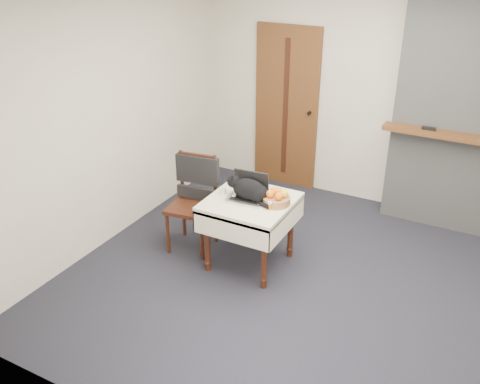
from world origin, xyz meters
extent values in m
plane|color=black|center=(0.00, 0.00, 0.00)|extent=(4.50, 4.50, 0.00)
cube|color=beige|center=(0.00, 2.00, 1.30)|extent=(4.50, 0.02, 2.60)
cube|color=beige|center=(-2.25, 0.00, 1.30)|extent=(0.02, 4.00, 2.60)
cube|color=brown|center=(-1.20, 1.98, 1.00)|extent=(0.82, 0.05, 2.00)
cube|color=#39180F|center=(-1.20, 1.95, 1.00)|extent=(0.06, 0.01, 1.70)
cylinder|color=black|center=(-0.88, 1.93, 1.00)|extent=(0.04, 0.06, 0.04)
cube|color=gray|center=(0.90, 1.85, 1.30)|extent=(1.50, 0.30, 2.60)
cube|color=brown|center=(0.90, 1.61, 1.10)|extent=(1.62, 0.18, 0.05)
cube|color=black|center=(0.55, 1.61, 1.14)|extent=(0.14, 0.04, 0.03)
cylinder|color=#39180F|center=(-1.02, -0.22, 0.32)|extent=(0.06, 0.06, 0.64)
sphere|color=#39180F|center=(-1.02, -0.22, 0.08)|extent=(0.07, 0.07, 0.07)
cylinder|color=#39180F|center=(-0.42, -0.22, 0.32)|extent=(0.06, 0.06, 0.64)
sphere|color=#39180F|center=(-0.42, -0.22, 0.08)|extent=(0.07, 0.07, 0.07)
cylinder|color=#39180F|center=(-1.02, 0.38, 0.32)|extent=(0.06, 0.06, 0.64)
sphere|color=#39180F|center=(-1.02, 0.38, 0.08)|extent=(0.07, 0.07, 0.07)
cylinder|color=#39180F|center=(-0.42, 0.38, 0.32)|extent=(0.06, 0.06, 0.64)
sphere|color=#39180F|center=(-0.42, 0.38, 0.08)|extent=(0.07, 0.07, 0.07)
cube|color=beige|center=(-0.72, 0.08, 0.67)|extent=(0.78, 0.78, 0.06)
cube|color=beige|center=(-0.72, -0.31, 0.56)|extent=(0.78, 0.01, 0.22)
cube|color=beige|center=(-0.72, 0.46, 0.56)|extent=(0.78, 0.01, 0.22)
cube|color=beige|center=(-1.11, 0.08, 0.56)|extent=(0.01, 0.78, 0.22)
cube|color=beige|center=(-0.34, 0.08, 0.56)|extent=(0.01, 0.78, 0.22)
cube|color=#B7B7BC|center=(-0.75, 0.05, 0.71)|extent=(0.36, 0.26, 0.02)
cube|color=black|center=(-0.75, 0.05, 0.72)|extent=(0.29, 0.18, 0.00)
cube|color=black|center=(-0.76, 0.19, 0.84)|extent=(0.34, 0.09, 0.23)
cube|color=#98B9DF|center=(-0.76, 0.19, 0.84)|extent=(0.31, 0.08, 0.21)
ellipsoid|color=black|center=(-0.73, 0.07, 0.80)|extent=(0.33, 0.20, 0.21)
ellipsoid|color=black|center=(-0.63, 0.08, 0.78)|extent=(0.17, 0.19, 0.17)
sphere|color=black|center=(-0.90, 0.07, 0.85)|extent=(0.12, 0.12, 0.12)
ellipsoid|color=white|center=(-0.94, 0.07, 0.82)|extent=(0.05, 0.06, 0.06)
ellipsoid|color=white|center=(-0.87, 0.07, 0.76)|extent=(0.05, 0.07, 0.08)
cone|color=black|center=(-0.89, 0.04, 0.91)|extent=(0.04, 0.05, 0.05)
cone|color=black|center=(-0.89, 0.11, 0.91)|extent=(0.04, 0.05, 0.05)
cylinder|color=black|center=(-0.56, 0.01, 0.72)|extent=(0.18, 0.09, 0.04)
sphere|color=white|center=(-0.87, 0.03, 0.72)|extent=(0.04, 0.04, 0.04)
sphere|color=white|center=(-0.87, 0.11, 0.72)|extent=(0.04, 0.04, 0.04)
cylinder|color=white|center=(-1.01, 0.06, 0.73)|extent=(0.06, 0.06, 0.07)
cylinder|color=#9C6013|center=(-0.48, -0.01, 0.73)|extent=(0.03, 0.03, 0.06)
cylinder|color=silver|center=(-0.48, -0.01, 0.77)|extent=(0.04, 0.04, 0.01)
cylinder|color=#A86943|center=(-0.47, 0.12, 0.74)|extent=(0.25, 0.25, 0.07)
sphere|color=orange|center=(-0.52, 0.09, 0.81)|extent=(0.08, 0.08, 0.08)
sphere|color=orange|center=(-0.43, 0.08, 0.81)|extent=(0.08, 0.08, 0.08)
sphere|color=orange|center=(-0.47, 0.17, 0.81)|extent=(0.08, 0.08, 0.08)
sphere|color=yellow|center=(-0.41, 0.15, 0.81)|extent=(0.08, 0.08, 0.08)
sphere|color=orange|center=(-0.51, 0.16, 0.81)|extent=(0.08, 0.08, 0.08)
cube|color=black|center=(-0.57, 0.15, 0.70)|extent=(0.12, 0.11, 0.01)
cube|color=#39180F|center=(-1.38, 0.06, 0.47)|extent=(0.49, 0.49, 0.04)
cylinder|color=#39180F|center=(-1.54, -0.15, 0.23)|extent=(0.04, 0.04, 0.47)
cylinder|color=#39180F|center=(-1.17, -0.10, 0.23)|extent=(0.04, 0.04, 0.47)
cylinder|color=#39180F|center=(-1.59, 0.22, 0.23)|extent=(0.04, 0.04, 0.47)
cylinder|color=#39180F|center=(-1.22, 0.27, 0.23)|extent=(0.04, 0.04, 0.47)
cylinder|color=#39180F|center=(-1.59, 0.22, 0.72)|extent=(0.04, 0.04, 0.52)
cylinder|color=#39180F|center=(-1.22, 0.27, 0.72)|extent=(0.04, 0.04, 0.52)
cube|color=#39180F|center=(-1.40, 0.25, 0.83)|extent=(0.37, 0.08, 0.29)
cube|color=black|center=(-1.40, 0.24, 0.81)|extent=(0.46, 0.12, 0.29)
camera|label=1|loc=(1.30, -3.90, 2.97)|focal=40.00mm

